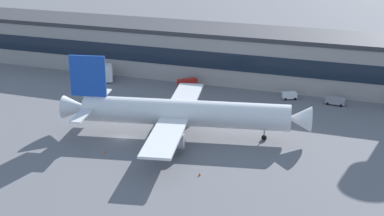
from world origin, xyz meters
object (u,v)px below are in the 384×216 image
Objects in this scene: airliner at (181,113)px; catering_truck at (108,73)px; traffic_cone_0 at (200,174)px; traffic_cone_1 at (147,145)px; crew_van at (188,83)px; pushback_tractor at (336,101)px; traffic_cone_2 at (105,152)px; baggage_tug at (289,95)px.

airliner reaches higher than catering_truck.
airliner is 90.28× the size of traffic_cone_0.
traffic_cone_0 is 0.99× the size of traffic_cone_1.
crew_van is at bearing 98.75° from traffic_cone_1.
traffic_cone_0 is (10.06, -16.88, -4.91)m from airliner.
traffic_cone_0 is at bearing -59.22° from airliner.
pushback_tractor is at bearing 48.27° from airliner.
catering_truck is at bearing 117.71° from traffic_cone_2.
baggage_tug is 52.02m from catering_truck.
traffic_cone_1 is at bearing -81.25° from crew_van.
baggage_tug is 0.81× the size of pushback_tractor.
traffic_cone_0 is (-7.04, -49.45, -0.79)m from baggage_tug.
pushback_tractor is at bearing 69.10° from traffic_cone_0.
catering_truck reaches higher than crew_van.
traffic_cone_0 is 17.22m from traffic_cone_1.
traffic_cone_2 is at bearing -130.77° from pushback_tractor.
baggage_tug reaches higher than traffic_cone_2.
crew_van is at bearing 179.66° from baggage_tug.
baggage_tug is 54.22m from traffic_cone_2.
traffic_cone_1 is (-21.65, -40.34, -0.79)m from baggage_tug.
catering_truck reaches higher than pushback_tractor.
catering_truck is (-52.00, -0.80, 1.21)m from baggage_tug.
airliner is at bearing 59.61° from traffic_cone_1.
crew_van reaches higher than pushback_tractor.
airliner is 37.02m from baggage_tug.
traffic_cone_0 is (44.96, -48.66, -2.00)m from catering_truck.
crew_van reaches higher than baggage_tug.
baggage_tug is 6.99× the size of traffic_cone_0.
baggage_tug is at bearing 0.88° from catering_truck.
baggage_tug is 45.79m from traffic_cone_1.
traffic_cone_2 is (-6.40, -6.06, -0.02)m from traffic_cone_1.
crew_van is 1.28× the size of baggage_tug.
catering_truck is 49.89m from traffic_cone_1.
catering_truck is at bearing 132.74° from traffic_cone_0.
traffic_cone_1 is (-14.61, 9.11, 0.00)m from traffic_cone_0.
traffic_cone_1 is (6.23, -40.51, -1.16)m from crew_van.
airliner reaches higher than traffic_cone_1.
crew_van is at bearing 179.43° from pushback_tractor.
traffic_cone_2 is at bearing -90.21° from crew_van.
crew_van is 46.58m from traffic_cone_2.
airliner reaches higher than pushback_tractor.
baggage_tug is at bearing 61.78° from traffic_cone_1.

